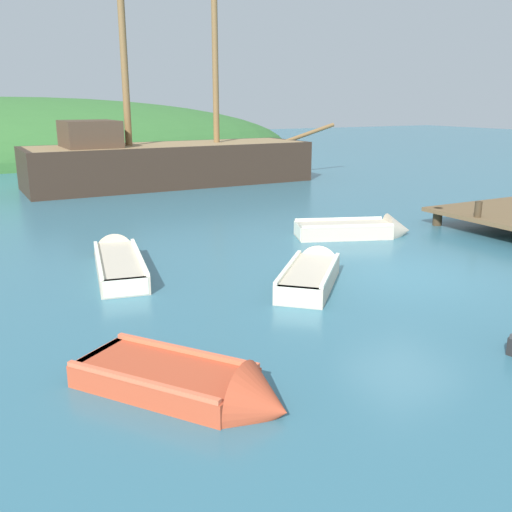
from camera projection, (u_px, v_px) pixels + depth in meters
The scene contains 8 objects.
ground_plane at pixel (407, 275), 12.63m from camera, with size 120.00×120.00×0.00m, color teal.
shore_hill at pixel (10, 158), 38.59m from camera, with size 42.72×18.61×8.03m, color #387033.
sailing_ship at pixel (168, 169), 26.07m from camera, with size 15.54×3.94×13.18m.
rowboat_outer_left at pixel (118, 263), 13.10m from camera, with size 1.68×4.04×0.92m.
rowboat_outer_right at pixel (197, 389), 7.40m from camera, with size 2.60×3.06×1.06m.
rowboat_portside at pixel (312, 275), 12.14m from camera, with size 2.83×2.91×0.90m.
rowboat_far at pixel (359, 232), 16.17m from camera, with size 3.44×2.16×1.01m.
buoy_orange at pixel (100, 254), 14.40m from camera, with size 0.30×0.30×0.30m, color orange.
Camera 1 is at (-8.72, -9.00, 3.74)m, focal length 39.89 mm.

